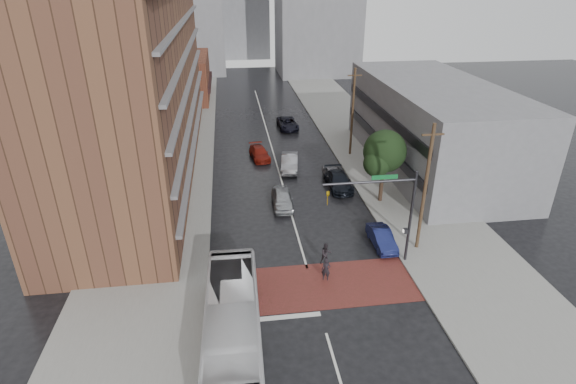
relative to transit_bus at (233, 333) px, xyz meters
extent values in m
plane|color=black|center=(5.41, 5.06, -1.74)|extent=(160.00, 160.00, 0.00)
cube|color=maroon|center=(5.41, 5.56, -1.73)|extent=(14.00, 5.00, 0.02)
cube|color=gray|center=(-6.09, 30.06, -1.67)|extent=(9.00, 90.00, 0.15)
cube|color=gray|center=(16.91, 30.06, -1.67)|extent=(9.00, 90.00, 0.15)
cube|color=brown|center=(-8.59, 29.06, 12.26)|extent=(10.00, 44.00, 28.00)
cube|color=brown|center=(-6.59, 59.06, 1.76)|extent=(8.00, 16.00, 7.00)
cube|color=slate|center=(21.91, 25.06, 2.76)|extent=(11.00, 26.00, 9.00)
cube|color=slate|center=(5.41, 100.06, 10.26)|extent=(12.00, 10.00, 24.00)
cylinder|color=#332319|center=(13.91, 17.06, 0.26)|extent=(0.36, 0.36, 4.00)
sphere|color=black|center=(13.91, 17.06, 3.26)|extent=(3.80, 3.80, 3.80)
sphere|color=black|center=(13.01, 16.26, 2.46)|extent=(2.40, 2.40, 2.40)
sphere|color=black|center=(14.71, 17.86, 2.66)|extent=(2.60, 2.60, 2.60)
cylinder|color=#2D2D33|center=(12.71, 7.56, 1.86)|extent=(0.20, 0.20, 7.20)
cylinder|color=#2D2D33|center=(9.51, 7.56, 4.86)|extent=(6.40, 0.16, 0.16)
imported|color=gold|center=(6.71, 7.56, 3.86)|extent=(0.20, 0.16, 1.00)
cube|color=#0C5926|center=(10.51, 7.56, 5.16)|extent=(1.80, 0.05, 0.30)
cube|color=#2D2D33|center=(12.46, 7.56, 0.86)|extent=(0.30, 0.30, 0.35)
cylinder|color=#473321|center=(14.21, 9.06, 3.26)|extent=(0.26, 0.26, 10.00)
cube|color=#473321|center=(14.21, 9.06, 7.46)|extent=(1.60, 0.12, 0.12)
cylinder|color=#473321|center=(14.21, 29.06, 3.26)|extent=(0.26, 0.26, 10.00)
cube|color=#473321|center=(14.21, 29.06, 7.46)|extent=(1.60, 0.12, 0.12)
imported|color=silver|center=(0.00, 0.00, 0.00)|extent=(3.21, 12.57, 3.48)
imported|color=black|center=(6.46, 6.16, -0.91)|extent=(0.71, 0.58, 1.67)
imported|color=black|center=(6.86, 8.06, -0.91)|extent=(0.86, 0.70, 1.66)
imported|color=#9DA0A4|center=(4.81, 17.36, -0.98)|extent=(1.92, 4.54, 1.53)
imported|color=#97989E|center=(6.63, 25.71, -0.92)|extent=(2.48, 5.18, 1.64)
imported|color=maroon|center=(3.67, 29.33, -1.08)|extent=(2.49, 4.77, 1.32)
imported|color=black|center=(8.33, 39.88, -1.01)|extent=(2.66, 5.39, 1.47)
imported|color=#161C4E|center=(11.64, 9.81, -1.07)|extent=(1.46, 4.08, 1.34)
imported|color=black|center=(10.79, 20.56, -0.99)|extent=(2.17, 5.20, 1.50)
imported|color=#939499|center=(10.61, 21.84, -1.01)|extent=(1.88, 4.34, 1.46)
camera|label=1|loc=(0.49, -18.56, 17.33)|focal=28.00mm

